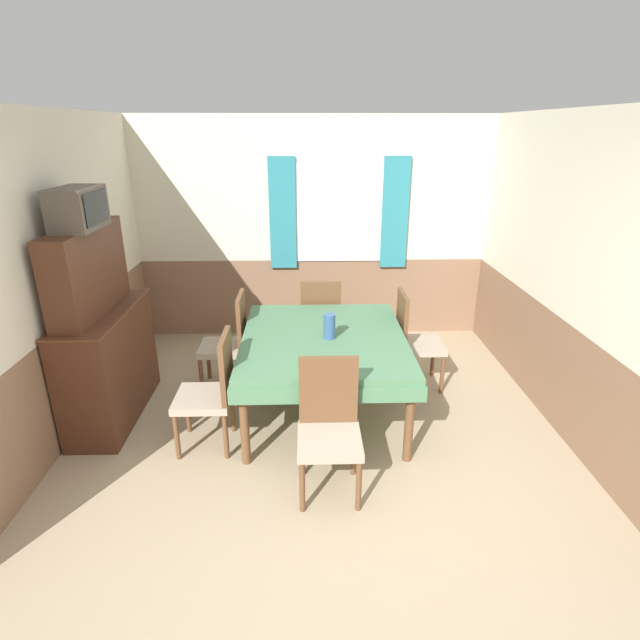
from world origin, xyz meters
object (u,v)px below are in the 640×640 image
at_px(sideboard, 104,341).
at_px(chair_right_far, 413,338).
at_px(chair_left_far, 230,340).
at_px(chair_left_near, 212,389).
at_px(chair_head_window, 320,319).
at_px(tv, 78,208).
at_px(vase, 329,326).
at_px(dining_table, 324,346).
at_px(chair_head_near, 329,424).

bearing_deg(sideboard, chair_right_far, 9.97).
distance_m(chair_left_far, sideboard, 1.14).
relative_size(chair_left_near, chair_head_window, 1.00).
bearing_deg(chair_right_far, sideboard, -80.03).
height_order(tv, vase, tv).
height_order(chair_head_window, tv, tv).
distance_m(chair_left_far, vase, 1.15).
bearing_deg(chair_left_far, chair_left_near, -180.00).
bearing_deg(chair_head_window, vase, -87.60).
distance_m(chair_left_far, chair_right_far, 1.81).
height_order(chair_left_far, vase, chair_left_far).
bearing_deg(vase, chair_left_far, 150.08).
distance_m(chair_left_near, vase, 1.10).
distance_m(chair_left_near, sideboard, 1.14).
bearing_deg(chair_left_far, sideboard, 116.24).
bearing_deg(chair_right_far, dining_table, -61.28).
bearing_deg(vase, sideboard, 178.46).
distance_m(chair_left_far, chair_left_near, 0.99).
height_order(chair_head_near, chair_left_near, same).
bearing_deg(tv, vase, 1.40).
xyz_separation_m(chair_head_near, tv, (-1.89, 0.93, 1.36)).
distance_m(chair_left_near, tv, 1.73).
relative_size(dining_table, vase, 7.72).
bearing_deg(sideboard, tv, -80.62).
distance_m(chair_right_far, chair_head_window, 1.05).
relative_size(chair_right_far, sideboard, 0.57).
xyz_separation_m(chair_head_near, chair_right_far, (0.90, 1.52, 0.00)).
bearing_deg(chair_head_near, chair_left_far, -59.27).
bearing_deg(sideboard, chair_left_near, -26.39).
bearing_deg(chair_head_window, chair_left_near, -120.73).
height_order(chair_head_near, chair_right_far, same).
distance_m(chair_head_near, chair_left_near, 1.05).
height_order(chair_left_near, chair_head_window, same).
bearing_deg(chair_right_far, chair_left_near, -61.28).
height_order(chair_left_far, sideboard, sideboard).
distance_m(chair_right_far, vase, 1.08).
bearing_deg(tv, chair_left_far, 31.06).
xyz_separation_m(chair_left_near, sideboard, (-1.00, 0.50, 0.22)).
xyz_separation_m(chair_right_far, tv, (-2.79, -0.59, 1.36)).
bearing_deg(chair_left_far, chair_right_far, -90.00).
relative_size(chair_right_far, tv, 1.85).
xyz_separation_m(chair_head_window, sideboard, (-1.91, -1.02, 0.22)).
bearing_deg(chair_right_far, chair_head_near, -30.73).
xyz_separation_m(chair_head_near, sideboard, (-1.91, 1.03, 0.22)).
bearing_deg(chair_head_window, dining_table, -90.00).
distance_m(dining_table, chair_left_far, 1.04).
distance_m(dining_table, chair_head_window, 1.04).
relative_size(chair_head_window, sideboard, 0.57).
bearing_deg(chair_right_far, chair_left_far, -90.00).
bearing_deg(chair_left_far, chair_head_window, -59.62).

